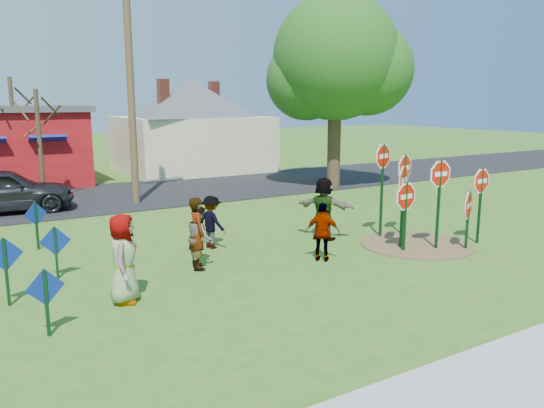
{
  "coord_description": "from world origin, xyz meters",
  "views": [
    {
      "loc": [
        -6.79,
        -11.55,
        4.09
      ],
      "look_at": [
        1.1,
        1.49,
        1.13
      ],
      "focal_mm": 35.0,
      "sensor_mm": 36.0,
      "label": 1
    }
  ],
  "objects": [
    {
      "name": "ground",
      "position": [
        0.0,
        0.0,
        0.0
      ],
      "size": [
        120.0,
        120.0,
        0.0
      ],
      "primitive_type": "plane",
      "color": "#37621C",
      "rests_on": "ground"
    },
    {
      "name": "sidewalk",
      "position": [
        0.0,
        -7.2,
        0.04
      ],
      "size": [
        22.0,
        1.8,
        0.08
      ],
      "primitive_type": "cube",
      "color": "#9E9E99",
      "rests_on": "ground"
    },
    {
      "name": "road",
      "position": [
        0.0,
        11.5,
        0.02
      ],
      "size": [
        120.0,
        7.5,
        0.04
      ],
      "primitive_type": "cube",
      "color": "black",
      "rests_on": "ground"
    },
    {
      "name": "dirt_patch",
      "position": [
        4.5,
        -1.0,
        0.01
      ],
      "size": [
        3.2,
        3.2,
        0.03
      ],
      "primitive_type": "cylinder",
      "color": "brown",
      "rests_on": "ground"
    },
    {
      "name": "cream_house",
      "position": [
        5.5,
        18.0,
        2.92
      ],
      "size": [
        9.4,
        9.4,
        6.5
      ],
      "color": "beige",
      "rests_on": "ground"
    },
    {
      "name": "stop_sign_a",
      "position": [
        3.69,
        -1.29,
        1.4
      ],
      "size": [
        1.05,
        0.11,
        2.07
      ],
      "rotation": [
        0.0,
        0.0,
        0.08
      ],
      "color": "#0F3A17",
      "rests_on": "ground"
    },
    {
      "name": "stop_sign_b",
      "position": [
        4.23,
        0.24,
        2.19
      ],
      "size": [
        1.01,
        0.28,
        3.0
      ],
      "rotation": [
        0.0,
        0.0,
        0.25
      ],
      "color": "#0F3A17",
      "rests_on": "ground"
    },
    {
      "name": "stop_sign_c",
      "position": [
        4.63,
        -1.61,
        1.86
      ],
      "size": [
        1.02,
        0.07,
        2.65
      ],
      "rotation": [
        0.0,
        0.0,
        -0.05
      ],
      "color": "#0F3A17",
      "rests_on": "ground"
    },
    {
      "name": "stop_sign_d",
      "position": [
        4.99,
        0.08,
        1.9
      ],
      "size": [
        1.07,
        0.38,
        2.66
      ],
      "rotation": [
        0.0,
        0.0,
        0.33
      ],
      "color": "#0F3A17",
      "rests_on": "ground"
    },
    {
      "name": "stop_sign_e",
      "position": [
        5.33,
        -2.06,
        1.17
      ],
      "size": [
        0.99,
        0.5,
        1.81
      ],
      "rotation": [
        0.0,
        0.0,
        0.45
      ],
      "color": "#0F3A17",
      "rests_on": "ground"
    },
    {
      "name": "stop_sign_f",
      "position": [
        6.18,
        -1.78,
        1.67
      ],
      "size": [
        0.99,
        0.08,
        2.34
      ],
      "rotation": [
        0.0,
        0.0,
        0.07
      ],
      "color": "#0F3A17",
      "rests_on": "ground"
    },
    {
      "name": "stop_sign_g",
      "position": [
        3.91,
        -0.96,
        1.72
      ],
      "size": [
        1.02,
        0.57,
        2.51
      ],
      "rotation": [
        0.0,
        0.0,
        0.5
      ],
      "color": "#0F3A17",
      "rests_on": "ground"
    },
    {
      "name": "blue_diamond_a",
      "position": [
        -5.62,
        -1.97,
        0.76
      ],
      "size": [
        0.68,
        0.12,
        1.25
      ],
      "rotation": [
        0.0,
        0.0,
        0.15
      ],
      "color": "#0F3A17",
      "rests_on": "ground"
    },
    {
      "name": "blue_diamond_b",
      "position": [
        -6.08,
        -0.03,
        0.89
      ],
      "size": [
        0.71,
        0.1,
        1.44
      ],
      "rotation": [
        0.0,
        0.0,
        0.11
      ],
      "color": "#0F3A17",
      "rests_on": "ground"
    },
    {
      "name": "blue_diamond_c",
      "position": [
        -4.93,
        1.24,
        0.77
      ],
      "size": [
        0.7,
        0.07,
        1.26
      ],
      "rotation": [
        0.0,
        0.0,
        -0.06
      ],
      "color": "#0F3A17",
      "rests_on": "ground"
    },
    {
      "name": "blue_diamond_d",
      "position": [
        -4.96,
        4.14,
        0.84
      ],
      "size": [
        0.63,
        0.28,
        1.36
      ],
      "rotation": [
        0.0,
        0.0,
        0.4
      ],
      "color": "#0F3A17",
      "rests_on": "ground"
    },
    {
      "name": "person_a",
      "position": [
        -4.0,
        -1.07,
        0.94
      ],
      "size": [
        0.92,
        1.08,
        1.87
      ],
      "primitive_type": "imported",
      "rotation": [
        0.0,
        0.0,
        1.14
      ],
      "color": "#3B4F90",
      "rests_on": "ground"
    },
    {
      "name": "person_b",
      "position": [
        -1.79,
        0.26,
        0.9
      ],
      "size": [
        0.53,
        0.71,
        1.8
      ],
      "primitive_type": "imported",
      "rotation": [
        0.0,
        0.0,
        1.42
      ],
      "color": "#27665D",
      "rests_on": "ground"
    },
    {
      "name": "person_c",
      "position": [
        -1.72,
        0.29,
        0.78
      ],
      "size": [
        0.79,
        0.9,
        1.57
      ],
      "primitive_type": "imported",
      "rotation": [
        0.0,
        0.0,
        1.28
      ],
      "color": "#8F6140",
      "rests_on": "ground"
    },
    {
      "name": "person_d",
      "position": [
        -0.72,
        1.77,
        0.75
      ],
      "size": [
        0.84,
        1.1,
        1.5
      ],
      "primitive_type": "imported",
      "rotation": [
        0.0,
        0.0,
        1.91
      ],
      "color": "#2E2D32",
      "rests_on": "ground"
    },
    {
      "name": "person_e",
      "position": [
        1.23,
        -0.85,
        0.77
      ],
      "size": [
        0.9,
        0.9,
        1.53
      ],
      "primitive_type": "imported",
      "rotation": [
        0.0,
        0.0,
        2.36
      ],
      "color": "#492952",
      "rests_on": "ground"
    },
    {
      "name": "person_f",
      "position": [
        2.56,
        0.91,
        0.94
      ],
      "size": [
        1.44,
        1.76,
        1.89
      ],
      "primitive_type": "imported",
      "rotation": [
        0.0,
        0.0,
        2.16
      ],
      "color": "#25562E",
      "rests_on": "ground"
    },
    {
      "name": "suv",
      "position": [
        -5.31,
        10.04,
        0.87
      ],
      "size": [
        5.05,
        2.43,
        1.66
      ],
      "primitive_type": "imported",
      "rotation": [
        0.0,
        0.0,
        1.47
      ],
      "color": "#313237",
      "rests_on": "road"
    },
    {
      "name": "utility_pole",
      "position": [
        -0.55,
        9.41,
        4.87
      ],
      "size": [
        2.26,
        0.29,
        9.26
      ],
      "rotation": [
        0.0,
        0.0,
        0.01
      ],
      "color": "#4C3823",
      "rests_on": "ground"
    },
    {
      "name": "leafy_tree",
      "position": [
        8.75,
        8.25,
        5.76
      ],
      "size": [
        6.29,
        5.74,
        8.94
      ],
      "color": "#382819",
      "rests_on": "ground"
    },
    {
      "name": "bare_tree_east",
      "position": [
        -3.66,
        12.01,
        2.96
      ],
      "size": [
        1.8,
        1.8,
        4.58
      ],
      "color": "#382819",
      "rests_on": "ground"
    },
    {
      "name": "bare_tree_extra",
      "position": [
        -4.31,
        14.72,
        3.33
      ],
      "size": [
        1.8,
        1.8,
        5.14
      ],
      "color": "#382819",
      "rests_on": "ground"
    }
  ]
}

